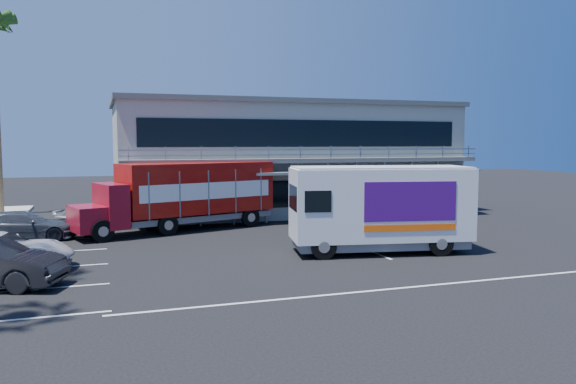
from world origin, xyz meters
name	(u,v)px	position (x,y,z in m)	size (l,w,h in m)	color
ground	(326,253)	(0.00, 0.00, 0.00)	(120.00, 120.00, 0.00)	black
building	(283,157)	(3.00, 14.94, 3.66)	(22.40, 12.00, 7.30)	#A1A497
red_truck	(185,193)	(-4.70, 8.27, 1.97)	(10.87, 5.58, 3.58)	maroon
white_van	(380,207)	(2.27, -0.47, 1.94)	(7.82, 3.89, 3.65)	silver
parked_car_d	(23,226)	(-12.50, 7.60, 0.69)	(1.94, 4.77, 1.39)	#303640
parked_car_e	(90,215)	(-9.50, 10.80, 0.67)	(1.57, 3.90, 1.33)	slate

